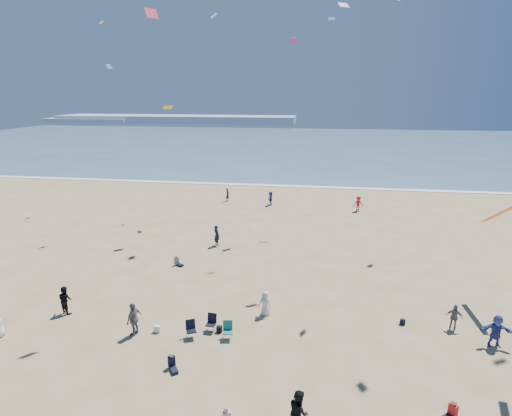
# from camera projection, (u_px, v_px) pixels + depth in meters

# --- Properties ---
(ocean) EXTENTS (220.00, 100.00, 0.06)m
(ocean) POSITION_uv_depth(u_px,v_px,m) (298.00, 144.00, 105.57)
(ocean) COLOR #476B84
(ocean) RESTS_ON ground
(surf_line) EXTENTS (220.00, 1.20, 0.08)m
(surf_line) POSITION_uv_depth(u_px,v_px,m) (280.00, 186.00, 58.05)
(surf_line) COLOR white
(surf_line) RESTS_ON ground
(headland_far) EXTENTS (110.00, 20.00, 3.20)m
(headland_far) POSITION_uv_depth(u_px,v_px,m) (176.00, 119.00, 185.04)
(headland_far) COLOR #7A8EA8
(headland_far) RESTS_ON ground
(headland_near) EXTENTS (40.00, 14.00, 2.00)m
(headland_near) POSITION_uv_depth(u_px,v_px,m) (91.00, 120.00, 186.20)
(headland_near) COLOR #7A8EA8
(headland_near) RESTS_ON ground
(standing_flyers) EXTENTS (32.29, 35.23, 1.93)m
(standing_flyers) POSITION_uv_depth(u_px,v_px,m) (297.00, 265.00, 29.25)
(standing_flyers) COLOR white
(standing_flyers) RESTS_ON ground
(seated_group) EXTENTS (17.52, 17.18, 0.84)m
(seated_group) POSITION_uv_depth(u_px,v_px,m) (237.00, 359.00, 19.61)
(seated_group) COLOR silver
(seated_group) RESTS_ON ground
(chair_cluster) EXTENTS (2.74, 1.52, 1.00)m
(chair_cluster) POSITION_uv_depth(u_px,v_px,m) (210.00, 328.00, 22.02)
(chair_cluster) COLOR black
(chair_cluster) RESTS_ON ground
(white_tote) EXTENTS (0.35, 0.20, 0.40)m
(white_tote) POSITION_uv_depth(u_px,v_px,m) (157.00, 329.00, 22.47)
(white_tote) COLOR white
(white_tote) RESTS_ON ground
(black_backpack) EXTENTS (0.30, 0.22, 0.38)m
(black_backpack) POSITION_uv_depth(u_px,v_px,m) (219.00, 329.00, 22.46)
(black_backpack) COLOR black
(black_backpack) RESTS_ON ground
(navy_bag) EXTENTS (0.28, 0.18, 0.34)m
(navy_bag) POSITION_uv_depth(u_px,v_px,m) (402.00, 322.00, 23.23)
(navy_bag) COLOR black
(navy_bag) RESTS_ON ground
(kites_aloft) EXTENTS (43.00, 43.00, 27.86)m
(kites_aloft) POSITION_uv_depth(u_px,v_px,m) (391.00, 55.00, 22.09)
(kites_aloft) COLOR white
(kites_aloft) RESTS_ON ground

